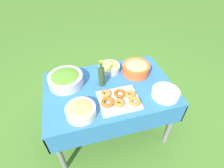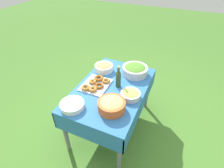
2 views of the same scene
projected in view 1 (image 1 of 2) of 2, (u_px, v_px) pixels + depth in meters
name	position (u px, v px, depth m)	size (l,w,h in m)	color
ground_plane	(110.00, 128.00, 2.18)	(14.00, 14.00, 0.00)	#477A2D
picnic_table	(109.00, 95.00, 1.78)	(1.26, 0.81, 0.69)	#2D6BB2
salad_bowl	(66.00, 79.00, 1.71)	(0.34, 0.34, 0.13)	silver
pasta_bowl	(136.00, 68.00, 1.84)	(0.29, 0.29, 0.13)	#E05B28
donut_platter	(119.00, 99.00, 1.57)	(0.38, 0.31, 0.05)	silver
plate_stack	(165.00, 93.00, 1.62)	(0.25, 0.25, 0.06)	white
olive_oil_bottle	(102.00, 76.00, 1.67)	(0.06, 0.06, 0.28)	#2D4723
bread_bowl	(81.00, 110.00, 1.44)	(0.25, 0.25, 0.10)	white
fruit_bowl	(109.00, 67.00, 1.89)	(0.23, 0.23, 0.08)	silver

